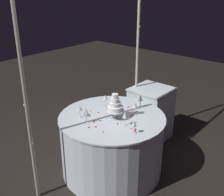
{
  "coord_description": "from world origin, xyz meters",
  "views": [
    {
      "loc": [
        -2.25,
        -1.96,
        2.28
      ],
      "look_at": [
        0.0,
        0.0,
        1.02
      ],
      "focal_mm": 44.44,
      "sensor_mm": 36.0,
      "label": 1
    }
  ],
  "objects_px": {
    "tiered_cake": "(115,106)",
    "wine_glass_0": "(86,112)",
    "wine_glass_4": "(134,125)",
    "wine_glass_6": "(135,105)",
    "side_table": "(151,113)",
    "wine_glass_3": "(125,116)",
    "wine_glass_2": "(141,99)",
    "wine_glass_1": "(105,98)",
    "decorative_arch": "(91,49)",
    "main_table": "(112,144)",
    "wine_glass_5": "(80,109)"
  },
  "relations": [
    {
      "from": "wine_glass_2",
      "to": "wine_glass_6",
      "type": "height_order",
      "value": "wine_glass_2"
    },
    {
      "from": "decorative_arch",
      "to": "wine_glass_2",
      "type": "height_order",
      "value": "decorative_arch"
    },
    {
      "from": "decorative_arch",
      "to": "side_table",
      "type": "bearing_deg",
      "value": -12.56
    },
    {
      "from": "wine_glass_4",
      "to": "wine_glass_6",
      "type": "bearing_deg",
      "value": 35.55
    },
    {
      "from": "side_table",
      "to": "tiered_cake",
      "type": "relative_size",
      "value": 2.63
    },
    {
      "from": "wine_glass_3",
      "to": "side_table",
      "type": "bearing_deg",
      "value": 18.06
    },
    {
      "from": "decorative_arch",
      "to": "wine_glass_5",
      "type": "xyz_separation_m",
      "value": [
        -0.27,
        -0.05,
        -0.66
      ]
    },
    {
      "from": "tiered_cake",
      "to": "wine_glass_0",
      "type": "relative_size",
      "value": 1.73
    },
    {
      "from": "tiered_cake",
      "to": "wine_glass_6",
      "type": "height_order",
      "value": "tiered_cake"
    },
    {
      "from": "decorative_arch",
      "to": "wine_glass_5",
      "type": "bearing_deg",
      "value": -169.92
    },
    {
      "from": "side_table",
      "to": "wine_glass_3",
      "type": "height_order",
      "value": "wine_glass_3"
    },
    {
      "from": "decorative_arch",
      "to": "wine_glass_3",
      "type": "distance_m",
      "value": 0.87
    },
    {
      "from": "side_table",
      "to": "wine_glass_4",
      "type": "xyz_separation_m",
      "value": [
        -1.17,
        -0.54,
        0.48
      ]
    },
    {
      "from": "wine_glass_3",
      "to": "wine_glass_4",
      "type": "xyz_separation_m",
      "value": [
        -0.08,
        -0.18,
        -0.02
      ]
    },
    {
      "from": "side_table",
      "to": "wine_glass_5",
      "type": "bearing_deg",
      "value": 172.09
    },
    {
      "from": "decorative_arch",
      "to": "side_table",
      "type": "distance_m",
      "value": 1.54
    },
    {
      "from": "wine_glass_0",
      "to": "decorative_arch",
      "type": "bearing_deg",
      "value": 33.68
    },
    {
      "from": "main_table",
      "to": "wine_glass_6",
      "type": "height_order",
      "value": "wine_glass_6"
    },
    {
      "from": "decorative_arch",
      "to": "wine_glass_3",
      "type": "height_order",
      "value": "decorative_arch"
    },
    {
      "from": "side_table",
      "to": "wine_glass_2",
      "type": "xyz_separation_m",
      "value": [
        -0.57,
        -0.2,
        0.49
      ]
    },
    {
      "from": "decorative_arch",
      "to": "tiered_cake",
      "type": "relative_size",
      "value": 7.86
    },
    {
      "from": "main_table",
      "to": "wine_glass_0",
      "type": "distance_m",
      "value": 0.62
    },
    {
      "from": "wine_glass_0",
      "to": "wine_glass_3",
      "type": "bearing_deg",
      "value": -57.59
    },
    {
      "from": "tiered_cake",
      "to": "wine_glass_3",
      "type": "xyz_separation_m",
      "value": [
        -0.06,
        -0.2,
        -0.04
      ]
    },
    {
      "from": "wine_glass_2",
      "to": "wine_glass_5",
      "type": "relative_size",
      "value": 1.09
    },
    {
      "from": "decorative_arch",
      "to": "tiered_cake",
      "type": "bearing_deg",
      "value": -92.26
    },
    {
      "from": "wine_glass_0",
      "to": "wine_glass_5",
      "type": "relative_size",
      "value": 1.19
    },
    {
      "from": "side_table",
      "to": "wine_glass_4",
      "type": "distance_m",
      "value": 1.37
    },
    {
      "from": "wine_glass_4",
      "to": "main_table",
      "type": "bearing_deg",
      "value": 70.53
    },
    {
      "from": "wine_glass_2",
      "to": "wine_glass_4",
      "type": "height_order",
      "value": "wine_glass_2"
    },
    {
      "from": "wine_glass_5",
      "to": "wine_glass_3",
      "type": "bearing_deg",
      "value": -70.04
    },
    {
      "from": "decorative_arch",
      "to": "wine_glass_0",
      "type": "xyz_separation_m",
      "value": [
        -0.31,
        -0.21,
        -0.64
      ]
    },
    {
      "from": "side_table",
      "to": "wine_glass_5",
      "type": "distance_m",
      "value": 1.38
    },
    {
      "from": "decorative_arch",
      "to": "wine_glass_6",
      "type": "xyz_separation_m",
      "value": [
        0.22,
        -0.5,
        -0.65
      ]
    },
    {
      "from": "wine_glass_2",
      "to": "wine_glass_3",
      "type": "xyz_separation_m",
      "value": [
        -0.51,
        -0.16,
        0.01
      ]
    },
    {
      "from": "wine_glass_3",
      "to": "wine_glass_4",
      "type": "relative_size",
      "value": 1.14
    },
    {
      "from": "tiered_cake",
      "to": "wine_glass_4",
      "type": "distance_m",
      "value": 0.41
    },
    {
      "from": "wine_glass_1",
      "to": "wine_glass_0",
      "type": "bearing_deg",
      "value": -163.19
    },
    {
      "from": "decorative_arch",
      "to": "tiered_cake",
      "type": "height_order",
      "value": "decorative_arch"
    },
    {
      "from": "main_table",
      "to": "wine_glass_4",
      "type": "distance_m",
      "value": 0.68
    },
    {
      "from": "wine_glass_0",
      "to": "main_table",
      "type": "bearing_deg",
      "value": -20.2
    },
    {
      "from": "main_table",
      "to": "wine_glass_3",
      "type": "height_order",
      "value": "wine_glass_3"
    },
    {
      "from": "wine_glass_0",
      "to": "wine_glass_4",
      "type": "xyz_separation_m",
      "value": [
        0.16,
        -0.56,
        -0.02
      ]
    },
    {
      "from": "main_table",
      "to": "wine_glass_3",
      "type": "relative_size",
      "value": 7.55
    },
    {
      "from": "wine_glass_1",
      "to": "wine_glass_6",
      "type": "distance_m",
      "value": 0.44
    },
    {
      "from": "wine_glass_2",
      "to": "wine_glass_4",
      "type": "relative_size",
      "value": 1.1
    },
    {
      "from": "wine_glass_6",
      "to": "wine_glass_2",
      "type": "bearing_deg",
      "value": 18.42
    },
    {
      "from": "tiered_cake",
      "to": "wine_glass_0",
      "type": "height_order",
      "value": "tiered_cake"
    },
    {
      "from": "wine_glass_2",
      "to": "wine_glass_3",
      "type": "relative_size",
      "value": 0.96
    },
    {
      "from": "wine_glass_4",
      "to": "wine_glass_3",
      "type": "bearing_deg",
      "value": 66.1
    }
  ]
}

